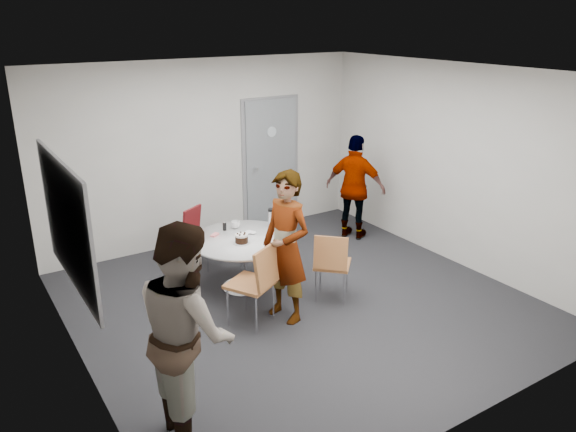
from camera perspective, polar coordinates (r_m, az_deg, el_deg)
floor at (r=6.83m, az=1.19°, el=-8.78°), size 5.00×5.00×0.00m
ceiling at (r=6.03m, az=1.38°, el=14.38°), size 5.00×5.00×0.00m
wall_back at (r=8.41m, az=-8.33°, el=6.41°), size 5.00×0.00×5.00m
wall_left at (r=5.40m, az=-21.34°, el=-2.44°), size 0.00×5.00×5.00m
wall_right at (r=7.92m, az=16.52°, el=4.96°), size 0.00×5.00×5.00m
wall_front at (r=4.59m, az=19.07°, el=-6.05°), size 5.00×0.00×5.00m
door at (r=8.97m, az=-1.77°, el=5.31°), size 1.02×0.17×2.12m
whiteboard at (r=5.55m, az=-21.52°, el=-0.74°), size 0.04×1.90×1.25m
table at (r=6.96m, az=-4.31°, el=-2.92°), size 1.30×1.30×0.98m
chair_near_left at (r=6.12m, az=-3.09°, el=-6.28°), size 0.62×0.64×0.95m
chair_near_right at (r=6.67m, az=4.45°, el=-4.54°), size 0.60×0.60×0.87m
chair_far at (r=7.73m, az=-9.08°, el=-1.51°), size 0.54×0.56×0.82m
person_main at (r=6.16m, az=-0.20°, el=-3.19°), size 0.55×0.71×1.72m
person_left at (r=4.58m, az=-10.22°, el=-11.45°), size 0.75×0.94×1.83m
person_right at (r=8.55m, az=6.85°, el=2.88°), size 0.81×1.01×1.60m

